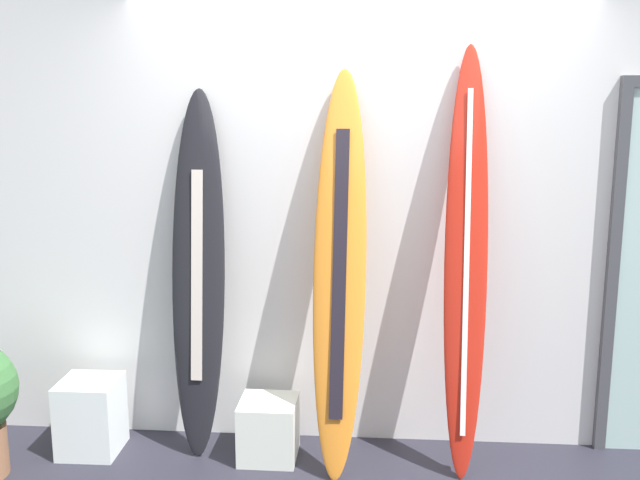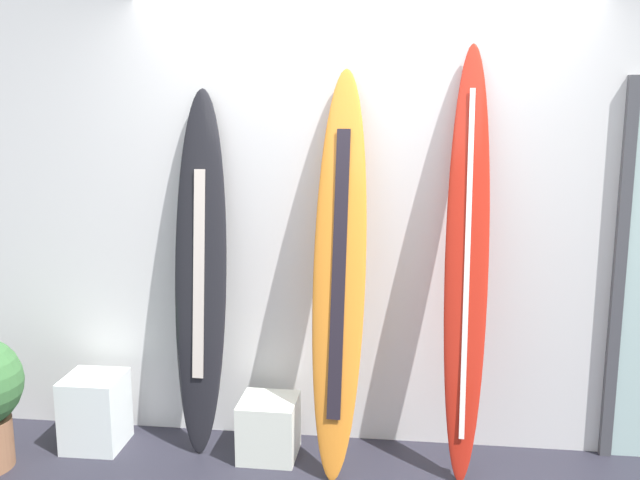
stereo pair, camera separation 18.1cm
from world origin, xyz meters
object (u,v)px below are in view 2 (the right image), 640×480
at_px(surfboard_charcoal, 201,276).
at_px(surfboard_crimson, 467,267).
at_px(display_block_left, 95,411).
at_px(display_block_center, 269,428).
at_px(surfboard_sunset, 339,276).

xyz_separation_m(surfboard_charcoal, surfboard_crimson, (1.44, -0.07, 0.11)).
distance_m(surfboard_charcoal, surfboard_crimson, 1.45).
relative_size(surfboard_charcoal, display_block_left, 4.82).
bearing_deg(display_block_center, surfboard_crimson, 1.37).
bearing_deg(display_block_center, surfboard_charcoal, 166.69).
distance_m(surfboard_sunset, surfboard_crimson, 0.66).
xyz_separation_m(surfboard_sunset, display_block_left, (-1.40, 0.01, -0.84)).
bearing_deg(surfboard_charcoal, display_block_left, -171.08).
bearing_deg(surfboard_charcoal, display_block_center, -13.31).
relative_size(surfboard_crimson, display_block_left, 5.36).
height_order(surfboard_sunset, display_block_center, surfboard_sunset).
bearing_deg(display_block_left, surfboard_charcoal, 8.92).
bearing_deg(surfboard_sunset, surfboard_charcoal, 172.43).
bearing_deg(surfboard_crimson, surfboard_sunset, -176.81).
bearing_deg(surfboard_charcoal, surfboard_crimson, -2.67).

